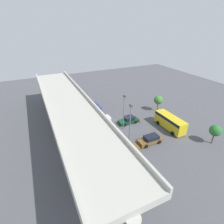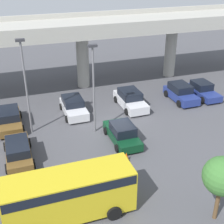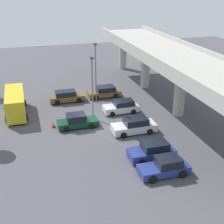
{
  "view_description": "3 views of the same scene",
  "coord_description": "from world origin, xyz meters",
  "px_view_note": "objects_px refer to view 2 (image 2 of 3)",
  "views": [
    {
      "loc": [
        -28.91,
        16.06,
        20.08
      ],
      "look_at": [
        1.9,
        1.47,
        2.5
      ],
      "focal_mm": 28.0,
      "sensor_mm": 36.0,
      "label": 1
    },
    {
      "loc": [
        -7.94,
        -21.86,
        13.53
      ],
      "look_at": [
        0.16,
        1.44,
        1.11
      ],
      "focal_mm": 50.0,
      "sensor_mm": 36.0,
      "label": 2
    },
    {
      "loc": [
        31.61,
        -6.88,
        15.71
      ],
      "look_at": [
        -0.76,
        2.62,
        1.02
      ],
      "focal_mm": 50.0,
      "sensor_mm": 36.0,
      "label": 3
    }
  ],
  "objects_px": {
    "parked_car_4": "(181,93)",
    "traffic_cone": "(126,157)",
    "parked_car_0": "(18,151)",
    "lamp_post_near_aisle": "(25,81)",
    "parked_car_1": "(74,107)",
    "parked_car_6": "(9,119)",
    "lamp_post_mid_lot": "(94,83)",
    "parked_car_5": "(202,90)",
    "parked_car_3": "(130,99)",
    "parked_car_2": "(122,133)",
    "shuttle_bus": "(69,192)",
    "tree_front_centre": "(222,176)"
  },
  "relations": [
    {
      "from": "parked_car_0",
      "to": "parked_car_2",
      "type": "bearing_deg",
      "value": -90.39
    },
    {
      "from": "parked_car_2",
      "to": "parked_car_4",
      "type": "bearing_deg",
      "value": -57.33
    },
    {
      "from": "lamp_post_mid_lot",
      "to": "tree_front_centre",
      "type": "bearing_deg",
      "value": -72.51
    },
    {
      "from": "shuttle_bus",
      "to": "traffic_cone",
      "type": "relative_size",
      "value": 10.42
    },
    {
      "from": "tree_front_centre",
      "to": "parked_car_1",
      "type": "bearing_deg",
      "value": 106.58
    },
    {
      "from": "parked_car_0",
      "to": "parked_car_3",
      "type": "relative_size",
      "value": 0.98
    },
    {
      "from": "parked_car_5",
      "to": "lamp_post_near_aisle",
      "type": "bearing_deg",
      "value": -84.68
    },
    {
      "from": "parked_car_1",
      "to": "traffic_cone",
      "type": "relative_size",
      "value": 6.25
    },
    {
      "from": "parked_car_2",
      "to": "parked_car_0",
      "type": "bearing_deg",
      "value": 89.61
    },
    {
      "from": "parked_car_6",
      "to": "parked_car_1",
      "type": "bearing_deg",
      "value": 95.8
    },
    {
      "from": "parked_car_0",
      "to": "traffic_cone",
      "type": "bearing_deg",
      "value": -110.07
    },
    {
      "from": "parked_car_1",
      "to": "parked_car_2",
      "type": "bearing_deg",
      "value": 23.13
    },
    {
      "from": "traffic_cone",
      "to": "parked_car_6",
      "type": "bearing_deg",
      "value": 133.77
    },
    {
      "from": "parked_car_5",
      "to": "tree_front_centre",
      "type": "distance_m",
      "value": 17.81
    },
    {
      "from": "parked_car_6",
      "to": "lamp_post_mid_lot",
      "type": "xyz_separation_m",
      "value": [
        6.85,
        -3.28,
        3.71
      ]
    },
    {
      "from": "parked_car_4",
      "to": "lamp_post_near_aisle",
      "type": "height_order",
      "value": "lamp_post_near_aisle"
    },
    {
      "from": "parked_car_0",
      "to": "parked_car_4",
      "type": "height_order",
      "value": "parked_car_4"
    },
    {
      "from": "parked_car_4",
      "to": "shuttle_bus",
      "type": "relative_size",
      "value": 0.59
    },
    {
      "from": "tree_front_centre",
      "to": "parked_car_6",
      "type": "bearing_deg",
      "value": 125.04
    },
    {
      "from": "parked_car_4",
      "to": "traffic_cone",
      "type": "distance_m",
      "value": 12.36
    },
    {
      "from": "shuttle_bus",
      "to": "parked_car_2",
      "type": "bearing_deg",
      "value": -130.77
    },
    {
      "from": "parked_car_2",
      "to": "parked_car_6",
      "type": "height_order",
      "value": "parked_car_2"
    },
    {
      "from": "parked_car_5",
      "to": "traffic_cone",
      "type": "xyz_separation_m",
      "value": [
        -11.92,
        -8.2,
        -0.4
      ]
    },
    {
      "from": "traffic_cone",
      "to": "parked_car_3",
      "type": "bearing_deg",
      "value": 66.05
    },
    {
      "from": "parked_car_3",
      "to": "lamp_post_near_aisle",
      "type": "distance_m",
      "value": 10.74
    },
    {
      "from": "parked_car_2",
      "to": "parked_car_5",
      "type": "relative_size",
      "value": 1.03
    },
    {
      "from": "lamp_post_near_aisle",
      "to": "traffic_cone",
      "type": "xyz_separation_m",
      "value": [
        6.09,
        -6.52,
        -4.36
      ]
    },
    {
      "from": "parked_car_4",
      "to": "traffic_cone",
      "type": "xyz_separation_m",
      "value": [
        -9.27,
        -8.16,
        -0.48
      ]
    },
    {
      "from": "parked_car_2",
      "to": "shuttle_bus",
      "type": "height_order",
      "value": "shuttle_bus"
    },
    {
      "from": "parked_car_6",
      "to": "tree_front_centre",
      "type": "bearing_deg",
      "value": 35.04
    },
    {
      "from": "parked_car_0",
      "to": "lamp_post_near_aisle",
      "type": "bearing_deg",
      "value": -19.33
    },
    {
      "from": "parked_car_6",
      "to": "lamp_post_mid_lot",
      "type": "distance_m",
      "value": 8.45
    },
    {
      "from": "parked_car_0",
      "to": "parked_car_4",
      "type": "distance_m",
      "value": 17.56
    },
    {
      "from": "parked_car_0",
      "to": "parked_car_5",
      "type": "bearing_deg",
      "value": -74.17
    },
    {
      "from": "parked_car_0",
      "to": "parked_car_5",
      "type": "relative_size",
      "value": 1.07
    },
    {
      "from": "parked_car_1",
      "to": "parked_car_6",
      "type": "height_order",
      "value": "same"
    },
    {
      "from": "parked_car_0",
      "to": "parked_car_6",
      "type": "distance_m",
      "value": 5.46
    },
    {
      "from": "parked_car_2",
      "to": "parked_car_6",
      "type": "distance_m",
      "value": 10.13
    },
    {
      "from": "parked_car_1",
      "to": "parked_car_0",
      "type": "bearing_deg",
      "value": -42.35
    },
    {
      "from": "parked_car_1",
      "to": "lamp_post_near_aisle",
      "type": "relative_size",
      "value": 0.55
    },
    {
      "from": "parked_car_5",
      "to": "parked_car_1",
      "type": "bearing_deg",
      "value": -92.32
    },
    {
      "from": "parked_car_0",
      "to": "lamp_post_mid_lot",
      "type": "xyz_separation_m",
      "value": [
        6.46,
        2.17,
        3.7
      ]
    },
    {
      "from": "parked_car_2",
      "to": "lamp_post_near_aisle",
      "type": "relative_size",
      "value": 0.57
    },
    {
      "from": "parked_car_0",
      "to": "parked_car_6",
      "type": "height_order",
      "value": "parked_car_0"
    },
    {
      "from": "parked_car_1",
      "to": "lamp_post_mid_lot",
      "type": "distance_m",
      "value": 5.45
    },
    {
      "from": "parked_car_1",
      "to": "traffic_cone",
      "type": "bearing_deg",
      "value": 12.36
    },
    {
      "from": "parked_car_3",
      "to": "lamp_post_mid_lot",
      "type": "distance_m",
      "value": 6.92
    },
    {
      "from": "parked_car_1",
      "to": "parked_car_6",
      "type": "relative_size",
      "value": 0.96
    },
    {
      "from": "parked_car_5",
      "to": "lamp_post_mid_lot",
      "type": "bearing_deg",
      "value": -75.57
    },
    {
      "from": "parked_car_0",
      "to": "lamp_post_near_aisle",
      "type": "height_order",
      "value": "lamp_post_near_aisle"
    }
  ]
}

